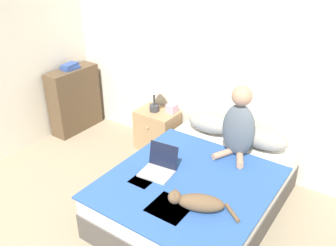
{
  "coord_description": "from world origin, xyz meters",
  "views": [
    {
      "loc": [
        1.65,
        -0.15,
        2.51
      ],
      "look_at": [
        -0.2,
        2.54,
        0.83
      ],
      "focal_mm": 38.0,
      "sensor_mm": 36.0,
      "label": 1
    }
  ],
  "objects_px": {
    "person_sitting": "(239,126)",
    "table_lamp": "(154,85)",
    "cat_tabby": "(197,202)",
    "bed": "(198,192)",
    "laptop_open": "(159,167)",
    "bookshelf": "(75,100)",
    "tissue_box": "(172,108)",
    "nightstand": "(157,130)",
    "book_stack_top": "(70,67)",
    "pillow_near": "(210,123)",
    "pillow_far": "(262,138)"
  },
  "relations": [
    {
      "from": "bed",
      "to": "laptop_open",
      "type": "bearing_deg",
      "value": -146.71
    },
    {
      "from": "pillow_near",
      "to": "pillow_far",
      "type": "bearing_deg",
      "value": 0.0
    },
    {
      "from": "nightstand",
      "to": "bookshelf",
      "type": "xyz_separation_m",
      "value": [
        -1.31,
        -0.22,
        0.19
      ]
    },
    {
      "from": "pillow_far",
      "to": "table_lamp",
      "type": "bearing_deg",
      "value": -178.92
    },
    {
      "from": "cat_tabby",
      "to": "bed",
      "type": "bearing_deg",
      "value": -85.16
    },
    {
      "from": "cat_tabby",
      "to": "bookshelf",
      "type": "height_order",
      "value": "bookshelf"
    },
    {
      "from": "nightstand",
      "to": "table_lamp",
      "type": "relative_size",
      "value": 1.06
    },
    {
      "from": "nightstand",
      "to": "tissue_box",
      "type": "bearing_deg",
      "value": 30.08
    },
    {
      "from": "nightstand",
      "to": "table_lamp",
      "type": "height_order",
      "value": "table_lamp"
    },
    {
      "from": "cat_tabby",
      "to": "book_stack_top",
      "type": "height_order",
      "value": "book_stack_top"
    },
    {
      "from": "bed",
      "to": "tissue_box",
      "type": "bearing_deg",
      "value": 136.14
    },
    {
      "from": "cat_tabby",
      "to": "laptop_open",
      "type": "relative_size",
      "value": 1.78
    },
    {
      "from": "pillow_far",
      "to": "table_lamp",
      "type": "distance_m",
      "value": 1.48
    },
    {
      "from": "bed",
      "to": "pillow_far",
      "type": "xyz_separation_m",
      "value": [
        0.33,
        0.81,
        0.35
      ]
    },
    {
      "from": "cat_tabby",
      "to": "bookshelf",
      "type": "bearing_deg",
      "value": -45.0
    },
    {
      "from": "bed",
      "to": "table_lamp",
      "type": "relative_size",
      "value": 3.88
    },
    {
      "from": "nightstand",
      "to": "book_stack_top",
      "type": "relative_size",
      "value": 2.15
    },
    {
      "from": "cat_tabby",
      "to": "nightstand",
      "type": "relative_size",
      "value": 1.12
    },
    {
      "from": "person_sitting",
      "to": "bed",
      "type": "bearing_deg",
      "value": -107.62
    },
    {
      "from": "table_lamp",
      "to": "tissue_box",
      "type": "xyz_separation_m",
      "value": [
        0.2,
        0.1,
        -0.31
      ]
    },
    {
      "from": "pillow_near",
      "to": "table_lamp",
      "type": "xyz_separation_m",
      "value": [
        -0.8,
        -0.03,
        0.31
      ]
    },
    {
      "from": "pillow_near",
      "to": "cat_tabby",
      "type": "distance_m",
      "value": 1.42
    },
    {
      "from": "pillow_near",
      "to": "laptop_open",
      "type": "bearing_deg",
      "value": -90.24
    },
    {
      "from": "pillow_near",
      "to": "bookshelf",
      "type": "relative_size",
      "value": 0.61
    },
    {
      "from": "table_lamp",
      "to": "tissue_box",
      "type": "bearing_deg",
      "value": 26.96
    },
    {
      "from": "pillow_near",
      "to": "cat_tabby",
      "type": "height_order",
      "value": "pillow_near"
    },
    {
      "from": "person_sitting",
      "to": "cat_tabby",
      "type": "bearing_deg",
      "value": -84.23
    },
    {
      "from": "laptop_open",
      "to": "tissue_box",
      "type": "height_order",
      "value": "laptop_open"
    },
    {
      "from": "book_stack_top",
      "to": "bed",
      "type": "bearing_deg",
      "value": -13.1
    },
    {
      "from": "table_lamp",
      "to": "laptop_open",
      "type": "bearing_deg",
      "value": -51.51
    },
    {
      "from": "person_sitting",
      "to": "table_lamp",
      "type": "relative_size",
      "value": 1.54
    },
    {
      "from": "bed",
      "to": "bookshelf",
      "type": "bearing_deg",
      "value": 166.74
    },
    {
      "from": "bed",
      "to": "table_lamp",
      "type": "height_order",
      "value": "table_lamp"
    },
    {
      "from": "pillow_near",
      "to": "cat_tabby",
      "type": "relative_size",
      "value": 0.94
    },
    {
      "from": "bed",
      "to": "person_sitting",
      "type": "bearing_deg",
      "value": 72.38
    },
    {
      "from": "laptop_open",
      "to": "tissue_box",
      "type": "bearing_deg",
      "value": 111.67
    },
    {
      "from": "pillow_far",
      "to": "tissue_box",
      "type": "height_order",
      "value": "pillow_far"
    },
    {
      "from": "pillow_near",
      "to": "person_sitting",
      "type": "height_order",
      "value": "person_sitting"
    },
    {
      "from": "nightstand",
      "to": "table_lamp",
      "type": "bearing_deg",
      "value": -169.33
    },
    {
      "from": "book_stack_top",
      "to": "laptop_open",
      "type": "bearing_deg",
      "value": -20.53
    },
    {
      "from": "pillow_far",
      "to": "nightstand",
      "type": "height_order",
      "value": "pillow_far"
    },
    {
      "from": "nightstand",
      "to": "book_stack_top",
      "type": "distance_m",
      "value": 1.5
    },
    {
      "from": "bookshelf",
      "to": "book_stack_top",
      "type": "bearing_deg",
      "value": -90.79
    },
    {
      "from": "book_stack_top",
      "to": "pillow_near",
      "type": "bearing_deg",
      "value": 6.91
    },
    {
      "from": "bed",
      "to": "tissue_box",
      "type": "relative_size",
      "value": 14.02
    },
    {
      "from": "person_sitting",
      "to": "laptop_open",
      "type": "height_order",
      "value": "person_sitting"
    },
    {
      "from": "bookshelf",
      "to": "table_lamp",
      "type": "bearing_deg",
      "value": 9.65
    },
    {
      "from": "cat_tabby",
      "to": "tissue_box",
      "type": "distance_m",
      "value": 1.81
    },
    {
      "from": "tissue_box",
      "to": "bed",
      "type": "bearing_deg",
      "value": -43.86
    },
    {
      "from": "bed",
      "to": "nightstand",
      "type": "relative_size",
      "value": 3.65
    }
  ]
}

